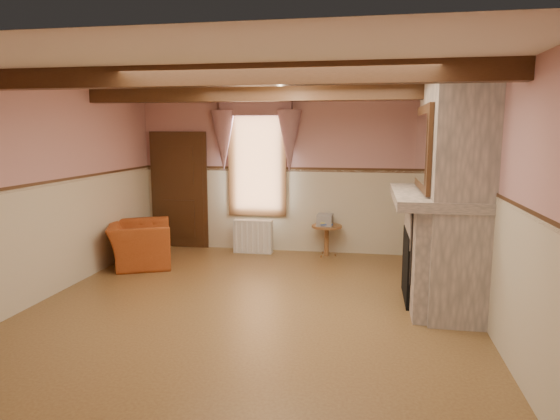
% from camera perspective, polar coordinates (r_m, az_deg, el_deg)
% --- Properties ---
extents(floor, '(5.50, 6.00, 0.01)m').
position_cam_1_polar(floor, '(6.44, -3.14, -10.78)').
color(floor, brown).
rests_on(floor, ground).
extents(ceiling, '(5.50, 6.00, 0.01)m').
position_cam_1_polar(ceiling, '(6.10, -3.37, 14.84)').
color(ceiling, silver).
rests_on(ceiling, wall_back).
extents(wall_back, '(5.50, 0.02, 2.80)m').
position_cam_1_polar(wall_back, '(9.04, 1.15, 4.04)').
color(wall_back, tan).
rests_on(wall_back, floor).
extents(wall_front, '(5.50, 0.02, 2.80)m').
position_cam_1_polar(wall_front, '(3.31, -15.38, -4.87)').
color(wall_front, tan).
rests_on(wall_front, floor).
extents(wall_left, '(0.02, 6.00, 2.80)m').
position_cam_1_polar(wall_left, '(7.26, -24.90, 2.00)').
color(wall_left, tan).
rests_on(wall_left, floor).
extents(wall_right, '(0.02, 6.00, 2.80)m').
position_cam_1_polar(wall_right, '(6.10, 22.77, 0.97)').
color(wall_right, tan).
rests_on(wall_right, floor).
extents(wainscot, '(5.50, 6.00, 1.50)m').
position_cam_1_polar(wainscot, '(6.23, -3.20, -4.27)').
color(wainscot, beige).
rests_on(wainscot, floor).
extents(chair_rail, '(5.50, 6.00, 0.08)m').
position_cam_1_polar(chair_rail, '(6.10, -3.26, 2.60)').
color(chair_rail, black).
rests_on(chair_rail, wainscot).
extents(firebox, '(0.20, 0.95, 0.90)m').
position_cam_1_polar(firebox, '(6.75, 14.92, -6.15)').
color(firebox, black).
rests_on(firebox, floor).
extents(armchair, '(1.31, 1.38, 0.71)m').
position_cam_1_polar(armchair, '(8.48, -15.70, -3.77)').
color(armchair, '#994219').
rests_on(armchair, floor).
extents(side_table, '(0.60, 0.60, 0.55)m').
position_cam_1_polar(side_table, '(8.83, 5.34, -3.50)').
color(side_table, brown).
rests_on(side_table, floor).
extents(book_stack, '(0.27, 0.33, 0.20)m').
position_cam_1_polar(book_stack, '(8.74, 5.16, -1.13)').
color(book_stack, '#B7AD8C').
rests_on(book_stack, side_table).
extents(radiator, '(0.70, 0.18, 0.60)m').
position_cam_1_polar(radiator, '(9.03, -3.08, -3.03)').
color(radiator, silver).
rests_on(radiator, floor).
extents(bowl, '(0.38, 0.38, 0.09)m').
position_cam_1_polar(bowl, '(6.57, 17.42, 2.37)').
color(bowl, brown).
rests_on(bowl, mantel).
extents(mantel_clock, '(0.14, 0.24, 0.20)m').
position_cam_1_polar(mantel_clock, '(7.27, 16.74, 3.42)').
color(mantel_clock, black).
rests_on(mantel_clock, mantel).
extents(oil_lamp, '(0.11, 0.11, 0.28)m').
position_cam_1_polar(oil_lamp, '(7.12, 16.90, 3.62)').
color(oil_lamp, gold).
rests_on(oil_lamp, mantel).
extents(candle_red, '(0.06, 0.06, 0.16)m').
position_cam_1_polar(candle_red, '(6.03, 18.07, 2.10)').
color(candle_red, '#B51622').
rests_on(candle_red, mantel).
extents(jar_yellow, '(0.06, 0.06, 0.12)m').
position_cam_1_polar(jar_yellow, '(6.10, 17.97, 1.99)').
color(jar_yellow, gold).
rests_on(jar_yellow, mantel).
extents(fireplace, '(0.85, 2.00, 2.80)m').
position_cam_1_polar(fireplace, '(6.62, 18.92, 1.76)').
color(fireplace, gray).
rests_on(fireplace, floor).
extents(mantel, '(1.05, 2.05, 0.12)m').
position_cam_1_polar(mantel, '(6.60, 17.36, 1.47)').
color(mantel, gray).
rests_on(mantel, fireplace).
extents(overmantel_mirror, '(0.06, 1.44, 1.04)m').
position_cam_1_polar(overmantel_mirror, '(6.53, 15.99, 6.83)').
color(overmantel_mirror, silver).
rests_on(overmantel_mirror, fireplace).
extents(door, '(1.10, 0.10, 2.10)m').
position_cam_1_polar(door, '(9.57, -11.43, 2.04)').
color(door, black).
rests_on(door, floor).
extents(window, '(1.06, 0.08, 2.02)m').
position_cam_1_polar(window, '(9.11, -2.62, 5.65)').
color(window, white).
rests_on(window, wall_back).
extents(window_drapes, '(1.30, 0.14, 1.40)m').
position_cam_1_polar(window_drapes, '(9.00, -2.78, 9.43)').
color(window_drapes, gray).
rests_on(window_drapes, wall_back).
extents(ceiling_beam_front, '(5.50, 0.18, 0.20)m').
position_cam_1_polar(ceiling_beam_front, '(4.93, -6.73, 15.02)').
color(ceiling_beam_front, black).
rests_on(ceiling_beam_front, ceiling).
extents(ceiling_beam_back, '(5.50, 0.18, 0.20)m').
position_cam_1_polar(ceiling_beam_back, '(7.26, -1.10, 13.11)').
color(ceiling_beam_back, black).
rests_on(ceiling_beam_back, ceiling).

